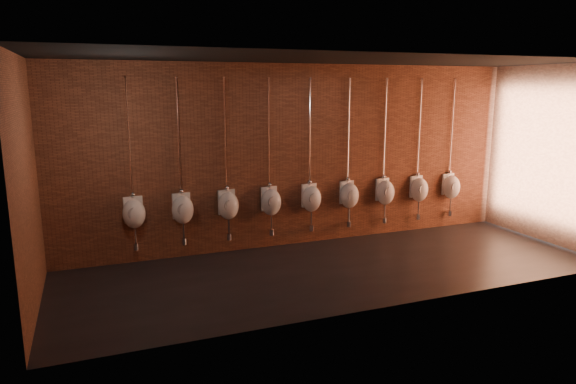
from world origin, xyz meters
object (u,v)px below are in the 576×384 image
Objects in this scene: urinal_0 at (134,212)px; urinal_8 at (451,186)px; urinal_1 at (183,208)px; urinal_4 at (311,198)px; urinal_7 at (419,189)px; urinal_2 at (228,205)px; urinal_3 at (271,201)px; urinal_5 at (349,194)px; urinal_6 at (385,191)px.

urinal_8 is at bearing 0.00° from urinal_0.
urinal_1 is 2.29m from urinal_4.
urinal_0 is 1.00× the size of urinal_8.
urinal_1 and urinal_7 have the same top height.
urinal_4 is at bearing 180.00° from urinal_7.
urinal_1 is 1.00× the size of urinal_2.
urinal_4 and urinal_8 have the same top height.
urinal_1 is at bearing 180.00° from urinal_2.
urinal_4 is 1.00× the size of urinal_8.
urinal_7 is at bearing 0.00° from urinal_2.
urinal_8 is at bearing 0.00° from urinal_3.
urinal_1 is at bearing 180.00° from urinal_3.
urinal_0 is 1.00× the size of urinal_7.
urinal_4 is at bearing 180.00° from urinal_5.
urinal_3 is 2.29m from urinal_6.
urinal_0 is 3.06m from urinal_4.
urinal_2 is 4.59m from urinal_8.
urinal_4 is 1.00× the size of urinal_7.
urinal_3 is 1.00× the size of urinal_8.
urinal_0 is 1.00× the size of urinal_4.
urinal_2 is at bearing 180.00° from urinal_8.
urinal_8 is (3.82, 0.00, 0.00)m from urinal_3.
urinal_5 and urinal_6 have the same top height.
urinal_1 is 3.06m from urinal_5.
urinal_0 and urinal_4 have the same top height.
urinal_6 and urinal_7 have the same top height.
urinal_5 is (2.29, 0.00, 0.00)m from urinal_2.
urinal_3 and urinal_6 have the same top height.
urinal_4 is at bearing 180.00° from urinal_8.
urinal_6 is at bearing 180.00° from urinal_7.
urinal_2 is at bearing 0.00° from urinal_1.
urinal_0 and urinal_2 have the same top height.
urinal_3 is 3.06m from urinal_7.
urinal_7 is (0.76, 0.00, 0.00)m from urinal_6.
urinal_1 is (0.76, 0.00, 0.00)m from urinal_0.
urinal_0 is 6.12m from urinal_8.
urinal_0 and urinal_1 have the same top height.
urinal_8 is at bearing 0.00° from urinal_2.
urinal_3 is 1.00× the size of urinal_6.
urinal_7 is (1.53, 0.00, 0.00)m from urinal_5.
urinal_1 is 1.00× the size of urinal_7.
urinal_2 and urinal_6 have the same top height.
urinal_2 is 1.00× the size of urinal_6.
urinal_5 and urinal_8 have the same top height.
urinal_3 is 3.82m from urinal_8.
urinal_8 is (1.53, 0.00, 0.00)m from urinal_6.
urinal_2 is 1.00× the size of urinal_5.
urinal_2 and urinal_4 have the same top height.
urinal_5 is 2.29m from urinal_8.
urinal_4 is (0.76, 0.00, 0.00)m from urinal_3.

